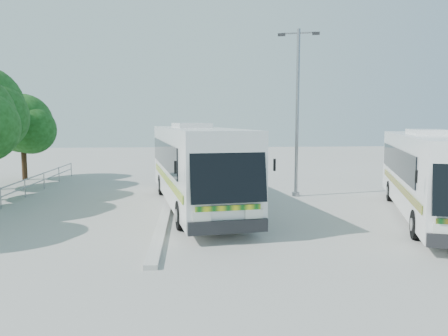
{
  "coord_description": "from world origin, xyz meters",
  "views": [
    {
      "loc": [
        -1.15,
        -17.65,
        4.07
      ],
      "look_at": [
        0.31,
        1.87,
        1.95
      ],
      "focal_mm": 35.0,
      "sensor_mm": 36.0,
      "label": 1
    }
  ],
  "objects": [
    {
      "name": "ground",
      "position": [
        0.0,
        0.0,
        0.0
      ],
      "size": [
        100.0,
        100.0,
        0.0
      ],
      "primitive_type": "plane",
      "color": "#9B9B96",
      "rests_on": "ground"
    },
    {
      "name": "kerb_divider",
      "position": [
        -2.3,
        2.0,
        0.07
      ],
      "size": [
        0.4,
        16.0,
        0.15
      ],
      "primitive_type": "cube",
      "color": "#B2B2AD",
      "rests_on": "ground"
    },
    {
      "name": "railing",
      "position": [
        -10.0,
        4.0,
        0.74
      ],
      "size": [
        0.06,
        22.0,
        1.0
      ],
      "color": "gray",
      "rests_on": "ground"
    },
    {
      "name": "tree_far_e",
      "position": [
        -12.63,
        13.3,
        3.89
      ],
      "size": [
        4.54,
        4.28,
        5.92
      ],
      "color": "#382314",
      "rests_on": "ground"
    },
    {
      "name": "coach_main",
      "position": [
        -1.0,
        2.86,
        2.05
      ],
      "size": [
        4.77,
        13.74,
        3.74
      ],
      "rotation": [
        0.0,
        0.0,
        0.16
      ],
      "color": "silver",
      "rests_on": "ground"
    },
    {
      "name": "coach_adjacent",
      "position": [
        8.92,
        -0.1,
        1.91
      ],
      "size": [
        6.36,
        12.7,
        3.49
      ],
      "rotation": [
        0.0,
        0.0,
        -0.33
      ],
      "color": "white",
      "rests_on": "ground"
    },
    {
      "name": "lamppost",
      "position": [
        4.48,
        5.36,
        4.88
      ],
      "size": [
        2.13,
        0.76,
        8.85
      ],
      "rotation": [
        0.0,
        0.0,
        -0.27
      ],
      "color": "gray",
      "rests_on": "ground"
    }
  ]
}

